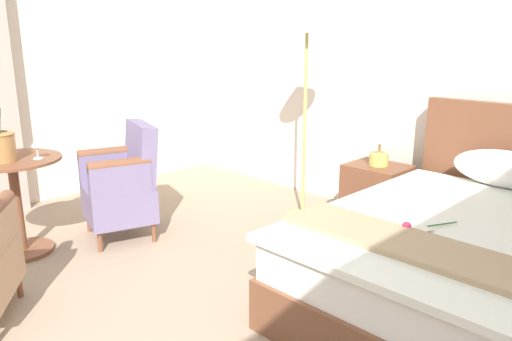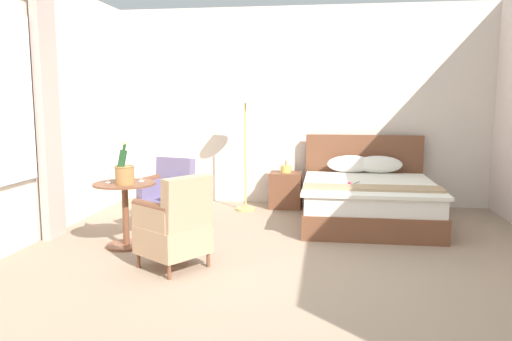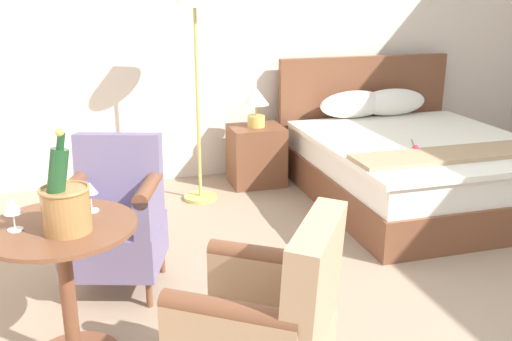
{
  "view_description": "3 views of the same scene",
  "coord_description": "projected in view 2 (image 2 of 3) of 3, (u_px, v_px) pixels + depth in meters",
  "views": [
    {
      "loc": [
        1.89,
        -0.55,
        1.55
      ],
      "look_at": [
        -0.22,
        1.56,
        0.74
      ],
      "focal_mm": 35.0,
      "sensor_mm": 36.0,
      "label": 1
    },
    {
      "loc": [
        0.43,
        -4.44,
        1.6
      ],
      "look_at": [
        -0.38,
        1.24,
        0.79
      ],
      "focal_mm": 35.0,
      "sensor_mm": 36.0,
      "label": 2
    },
    {
      "loc": [
        -1.56,
        -1.82,
        1.72
      ],
      "look_at": [
        -0.65,
        1.31,
        0.66
      ],
      "focal_mm": 40.0,
      "sensor_mm": 36.0,
      "label": 3
    }
  ],
  "objects": [
    {
      "name": "wall_headboard_side",
      "position": [
        300.0,
        107.0,
        7.71
      ],
      "size": [
        5.8,
        0.12,
        3.02
      ],
      "color": "silver",
      "rests_on": "ground"
    },
    {
      "name": "side_table_round",
      "position": [
        125.0,
        209.0,
        5.46
      ],
      "size": [
        0.67,
        0.67,
        0.71
      ],
      "color": "brown",
      "rests_on": "ground"
    },
    {
      "name": "armchair_by_window",
      "position": [
        168.0,
        197.0,
        6.13
      ],
      "size": [
        0.66,
        0.65,
        0.9
      ],
      "color": "brown",
      "rests_on": "ground"
    },
    {
      "name": "wine_glass_near_edge",
      "position": [
        108.0,
        173.0,
        5.43
      ],
      "size": [
        0.08,
        0.08,
        0.15
      ],
      "color": "white",
      "rests_on": "side_table_round"
    },
    {
      "name": "floor_lamp_brass",
      "position": [
        245.0,
        108.0,
        7.15
      ],
      "size": [
        0.34,
        0.34,
        1.78
      ],
      "color": "tan",
      "rests_on": "ground"
    },
    {
      "name": "wine_glass_near_bucket",
      "position": [
        141.0,
        172.0,
        5.52
      ],
      "size": [
        0.07,
        0.07,
        0.14
      ],
      "color": "white",
      "rests_on": "side_table_round"
    },
    {
      "name": "armchair_facing_bed",
      "position": [
        176.0,
        226.0,
        4.75
      ],
      "size": [
        0.78,
        0.77,
        0.92
      ],
      "color": "brown",
      "rests_on": "ground"
    },
    {
      "name": "bed",
      "position": [
        368.0,
        198.0,
        6.62
      ],
      "size": [
        1.73,
        2.06,
        1.09
      ],
      "color": "brown",
      "rests_on": "ground"
    },
    {
      "name": "bedside_lamp",
      "position": [
        286.0,
        158.0,
        7.43
      ],
      "size": [
        0.23,
        0.23,
        0.35
      ],
      "color": "#CCB152",
      "rests_on": "nightstand"
    },
    {
      "name": "champagne_bucket",
      "position": [
        124.0,
        172.0,
        5.32
      ],
      "size": [
        0.22,
        0.22,
        0.46
      ],
      "color": "#9F703E",
      "rests_on": "side_table_round"
    },
    {
      "name": "ground_plane",
      "position": [
        278.0,
        274.0,
        4.64
      ],
      "size": [
        8.08,
        8.08,
        0.0
      ],
      "primitive_type": "plane",
      "color": "gray"
    },
    {
      "name": "nightstand",
      "position": [
        286.0,
        190.0,
        7.5
      ],
      "size": [
        0.49,
        0.4,
        0.53
      ],
      "color": "brown",
      "rests_on": "ground"
    }
  ]
}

